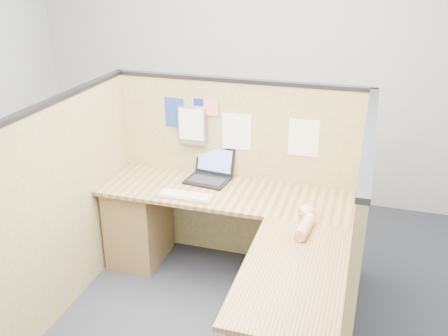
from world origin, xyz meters
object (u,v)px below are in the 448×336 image
(keyboard, at_px, (185,196))
(l_desk, at_px, (234,261))
(mouse, at_px, (307,213))
(laptop, at_px, (210,172))

(keyboard, bearing_deg, l_desk, -25.32)
(keyboard, height_order, mouse, mouse)
(l_desk, bearing_deg, mouse, 22.01)
(laptop, bearing_deg, keyboard, -93.38)
(l_desk, bearing_deg, laptop, 122.23)
(laptop, distance_m, keyboard, 0.39)
(l_desk, xyz_separation_m, mouse, (0.47, 0.19, 0.36))
(l_desk, relative_size, mouse, 16.41)
(laptop, relative_size, mouse, 3.00)
(laptop, xyz_separation_m, keyboard, (-0.07, -0.38, -0.05))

